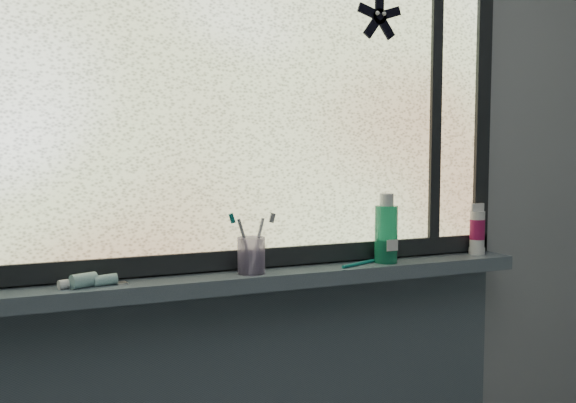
# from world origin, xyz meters

# --- Properties ---
(wall_back) EXTENTS (3.00, 0.01, 2.50)m
(wall_back) POSITION_xyz_m (0.00, 1.30, 1.25)
(wall_back) COLOR #9EA3A8
(wall_back) RESTS_ON ground
(windowsill) EXTENTS (1.62, 0.14, 0.04)m
(windowsill) POSITION_xyz_m (0.00, 1.23, 1.00)
(windowsill) COLOR #51606C
(windowsill) RESTS_ON wall_back
(window_pane) EXTENTS (1.50, 0.01, 1.00)m
(window_pane) POSITION_xyz_m (0.00, 1.28, 1.53)
(window_pane) COLOR silver
(window_pane) RESTS_ON wall_back
(frame_bottom) EXTENTS (1.60, 0.03, 0.05)m
(frame_bottom) POSITION_xyz_m (0.00, 1.28, 1.05)
(frame_bottom) COLOR black
(frame_bottom) RESTS_ON windowsill
(frame_right) EXTENTS (0.05, 0.03, 1.10)m
(frame_right) POSITION_xyz_m (0.78, 1.28, 1.53)
(frame_right) COLOR black
(frame_right) RESTS_ON wall_back
(frame_mullion) EXTENTS (0.03, 0.03, 1.00)m
(frame_mullion) POSITION_xyz_m (0.60, 1.28, 1.53)
(frame_mullion) COLOR black
(frame_mullion) RESTS_ON wall_back
(starfish_sticker) EXTENTS (0.15, 0.02, 0.15)m
(starfish_sticker) POSITION_xyz_m (0.40, 1.27, 1.72)
(starfish_sticker) COLOR black
(starfish_sticker) RESTS_ON window_pane
(toothpaste_tube) EXTENTS (0.19, 0.10, 0.03)m
(toothpaste_tube) POSITION_xyz_m (-0.41, 1.21, 1.04)
(toothpaste_tube) COLOR silver
(toothpaste_tube) RESTS_ON windowsill
(toothbrush_cup) EXTENTS (0.09, 0.09, 0.09)m
(toothbrush_cup) POSITION_xyz_m (-0.01, 1.22, 1.07)
(toothbrush_cup) COLOR #A28FBE
(toothbrush_cup) RESTS_ON windowsill
(toothbrush_lying) EXTENTS (0.21, 0.10, 0.01)m
(toothbrush_lying) POSITION_xyz_m (0.32, 1.22, 1.03)
(toothbrush_lying) COLOR #0C706C
(toothbrush_lying) RESTS_ON windowsill
(mouthwash_bottle) EXTENTS (0.08, 0.08, 0.16)m
(mouthwash_bottle) POSITION_xyz_m (0.40, 1.22, 1.12)
(mouthwash_bottle) COLOR #1D9667
(mouthwash_bottle) RESTS_ON windowsill
(cream_tube) EXTENTS (0.05, 0.05, 0.11)m
(cream_tube) POSITION_xyz_m (0.74, 1.23, 1.10)
(cream_tube) COLOR silver
(cream_tube) RESTS_ON windowsill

